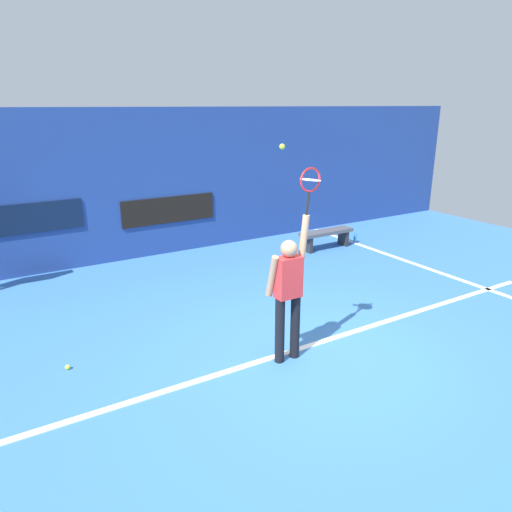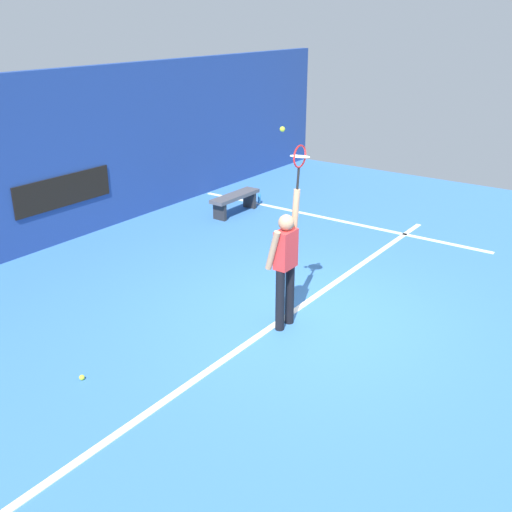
{
  "view_description": "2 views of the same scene",
  "coord_description": "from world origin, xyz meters",
  "px_view_note": "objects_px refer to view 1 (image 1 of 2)",
  "views": [
    {
      "loc": [
        -3.79,
        -4.54,
        3.33
      ],
      "look_at": [
        -0.72,
        0.54,
        1.42
      ],
      "focal_mm": 33.22,
      "sensor_mm": 36.0,
      "label": 1
    },
    {
      "loc": [
        -6.96,
        -4.01,
        4.2
      ],
      "look_at": [
        -0.59,
        0.57,
        1.04
      ],
      "focal_mm": 42.27,
      "sensor_mm": 36.0,
      "label": 2
    }
  ],
  "objects_px": {
    "tennis_player": "(288,290)",
    "water_bottle": "(355,238)",
    "tennis_ball": "(282,147)",
    "court_bench": "(326,235)",
    "tennis_racket": "(310,183)",
    "spare_ball": "(68,367)"
  },
  "relations": [
    {
      "from": "tennis_player",
      "to": "water_bottle",
      "type": "xyz_separation_m",
      "value": [
        4.72,
        3.8,
        -0.89
      ]
    },
    {
      "from": "tennis_player",
      "to": "tennis_ball",
      "type": "height_order",
      "value": "tennis_ball"
    },
    {
      "from": "water_bottle",
      "to": "tennis_player",
      "type": "bearing_deg",
      "value": -141.18
    },
    {
      "from": "tennis_player",
      "to": "water_bottle",
      "type": "bearing_deg",
      "value": 38.82
    },
    {
      "from": "court_bench",
      "to": "water_bottle",
      "type": "bearing_deg",
      "value": 0.0
    },
    {
      "from": "tennis_ball",
      "to": "tennis_player",
      "type": "bearing_deg",
      "value": 0.78
    },
    {
      "from": "tennis_racket",
      "to": "spare_ball",
      "type": "bearing_deg",
      "value": 156.51
    },
    {
      "from": "water_bottle",
      "to": "spare_ball",
      "type": "xyz_separation_m",
      "value": [
        -7.34,
        -2.53,
        -0.09
      ]
    },
    {
      "from": "tennis_player",
      "to": "spare_ball",
      "type": "height_order",
      "value": "tennis_player"
    },
    {
      "from": "tennis_ball",
      "to": "court_bench",
      "type": "distance_m",
      "value": 6.01
    },
    {
      "from": "tennis_player",
      "to": "tennis_ball",
      "type": "distance_m",
      "value": 1.85
    },
    {
      "from": "tennis_ball",
      "to": "spare_ball",
      "type": "relative_size",
      "value": 1.0
    },
    {
      "from": "tennis_racket",
      "to": "tennis_ball",
      "type": "distance_m",
      "value": 0.63
    },
    {
      "from": "tennis_player",
      "to": "water_bottle",
      "type": "height_order",
      "value": "tennis_player"
    },
    {
      "from": "tennis_ball",
      "to": "spare_ball",
      "type": "xyz_separation_m",
      "value": [
        -2.49,
        1.27,
        -2.82
      ]
    },
    {
      "from": "tennis_player",
      "to": "tennis_racket",
      "type": "distance_m",
      "value": 1.42
    },
    {
      "from": "tennis_player",
      "to": "spare_ball",
      "type": "distance_m",
      "value": 3.07
    },
    {
      "from": "tennis_racket",
      "to": "water_bottle",
      "type": "distance_m",
      "value": 6.26
    },
    {
      "from": "tennis_player",
      "to": "tennis_ball",
      "type": "relative_size",
      "value": 29.29
    },
    {
      "from": "court_bench",
      "to": "spare_ball",
      "type": "distance_m",
      "value": 6.89
    },
    {
      "from": "tennis_ball",
      "to": "court_bench",
      "type": "bearing_deg",
      "value": 44.18
    },
    {
      "from": "tennis_player",
      "to": "tennis_racket",
      "type": "bearing_deg",
      "value": -0.82
    }
  ]
}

